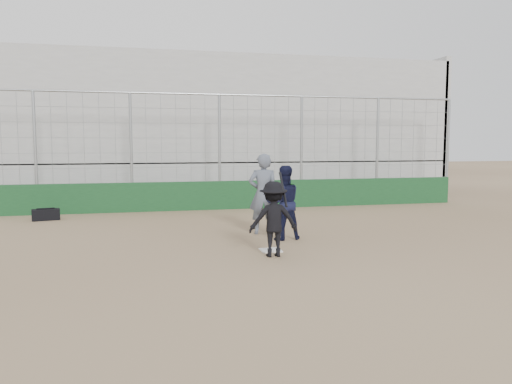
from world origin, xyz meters
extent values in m
plane|color=brown|center=(0.00, 0.00, 0.00)|extent=(90.00, 90.00, 0.00)
cube|color=white|center=(0.00, 0.00, 0.01)|extent=(0.44, 0.44, 0.02)
cube|color=#123A1B|center=(0.00, 7.00, 0.50)|extent=(18.00, 0.25, 1.00)
cylinder|color=gray|center=(0.00, 7.00, 2.00)|extent=(0.10, 0.10, 4.00)
cylinder|color=gray|center=(9.00, 7.00, 2.00)|extent=(0.10, 0.10, 4.00)
cylinder|color=gray|center=(0.00, 7.00, 4.00)|extent=(18.00, 0.07, 0.07)
cube|color=#9B9B9B|center=(0.00, 11.95, 0.80)|extent=(20.00, 6.70, 1.60)
cube|color=#9B9B9B|center=(0.00, 11.95, 3.70)|extent=(20.00, 6.70, 4.20)
cube|color=#9B9B9B|center=(10.00, 11.95, 2.90)|extent=(0.25, 6.70, 6.10)
cylinder|color=gray|center=(0.00, 15.10, 6.80)|extent=(20.00, 0.06, 0.06)
imported|color=black|center=(-0.08, -0.50, 0.78)|extent=(1.04, 0.64, 1.55)
cylinder|color=black|center=(0.17, -0.35, 1.37)|extent=(0.07, 0.57, 0.71)
imported|color=black|center=(0.62, 1.11, 0.59)|extent=(0.95, 0.78, 1.18)
sphere|color=maroon|center=(0.62, 1.11, 1.07)|extent=(0.28, 0.28, 0.28)
imported|color=#545C6A|center=(0.33, 2.00, 0.93)|extent=(0.84, 0.64, 1.86)
cube|color=black|center=(-5.54, 5.70, 0.17)|extent=(0.84, 0.49, 0.34)
cylinder|color=black|center=(-5.54, 5.70, 0.36)|extent=(0.51, 0.14, 0.04)
camera|label=1|loc=(-2.73, -10.30, 2.34)|focal=35.00mm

